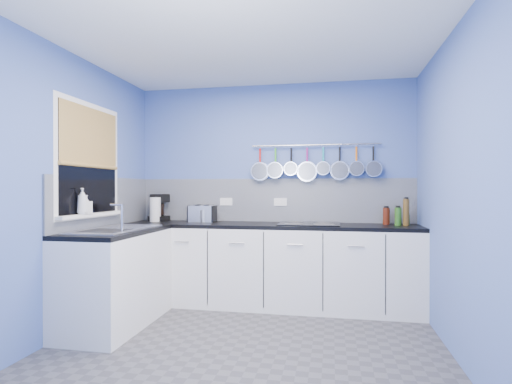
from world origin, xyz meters
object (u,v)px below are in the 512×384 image
(coffee_maker, at_px, (159,208))
(toaster, at_px, (202,214))
(hob, at_px, (309,224))
(canister, at_px, (204,216))
(soap_bottle_a, at_px, (82,201))
(paper_towel, at_px, (155,209))
(soap_bottle_b, at_px, (86,205))

(coffee_maker, bearing_deg, toaster, 10.11)
(hob, bearing_deg, canister, 177.24)
(toaster, bearing_deg, soap_bottle_a, -127.02)
(paper_towel, height_order, canister, paper_towel)
(soap_bottle_b, height_order, coffee_maker, soap_bottle_b)
(coffee_maker, xyz_separation_m, toaster, (0.54, -0.02, -0.07))
(coffee_maker, bearing_deg, canister, 6.00)
(soap_bottle_a, height_order, canister, soap_bottle_a)
(canister, bearing_deg, hob, -2.76)
(canister, bearing_deg, toaster, 126.39)
(soap_bottle_a, distance_m, coffee_maker, 1.23)
(hob, bearing_deg, soap_bottle_b, -152.55)
(coffee_maker, distance_m, canister, 0.58)
(coffee_maker, height_order, toaster, coffee_maker)
(coffee_maker, relative_size, hob, 0.50)
(coffee_maker, height_order, canister, coffee_maker)
(paper_towel, relative_size, canister, 2.03)
(soap_bottle_a, height_order, soap_bottle_b, soap_bottle_a)
(soap_bottle_b, height_order, canister, soap_bottle_b)
(coffee_maker, distance_m, hob, 1.80)
(soap_bottle_b, distance_m, canister, 1.34)
(soap_bottle_a, relative_size, paper_towel, 0.85)
(soap_bottle_b, bearing_deg, canister, 54.77)
(soap_bottle_a, xyz_separation_m, coffee_maker, (0.19, 1.21, -0.11))
(soap_bottle_b, bearing_deg, paper_towel, 79.84)
(canister, distance_m, hob, 1.22)
(coffee_maker, bearing_deg, hob, 8.31)
(toaster, height_order, hob, toaster)
(soap_bottle_a, distance_m, canister, 1.39)
(soap_bottle_a, height_order, toaster, soap_bottle_a)
(soap_bottle_a, height_order, coffee_maker, soap_bottle_a)
(coffee_maker, bearing_deg, paper_towel, -81.00)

